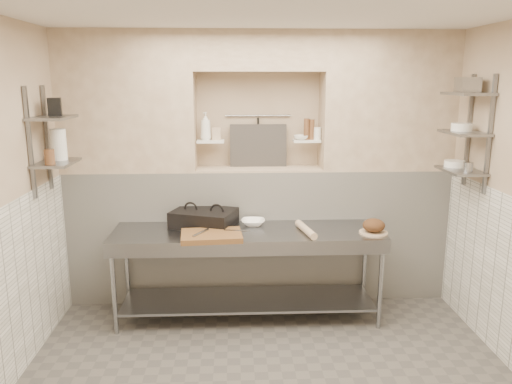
{
  "coord_description": "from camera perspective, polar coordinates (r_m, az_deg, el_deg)",
  "views": [
    {
      "loc": [
        -0.26,
        -3.41,
        2.33
      ],
      "look_at": [
        -0.07,
        0.9,
        1.35
      ],
      "focal_mm": 35.0,
      "sensor_mm": 36.0,
      "label": 1
    }
  ],
  "objects": [
    {
      "name": "wall_back",
      "position": [
        5.49,
        0.19,
        3.05
      ],
      "size": [
        4.0,
        0.1,
        2.8
      ],
      "primitive_type": "cube",
      "color": "#C3AD91",
      "rests_on": "ground"
    },
    {
      "name": "wall_front",
      "position": [
        1.71,
        7.08,
        -20.27
      ],
      "size": [
        4.0,
        0.1,
        2.8
      ],
      "primitive_type": "cube",
      "color": "#C3AD91",
      "rests_on": "ground"
    },
    {
      "name": "backwall_lower",
      "position": [
        5.42,
        0.31,
        -4.72
      ],
      "size": [
        4.0,
        0.4,
        1.4
      ],
      "primitive_type": "cube",
      "color": "white",
      "rests_on": "floor"
    },
    {
      "name": "alcove_sill",
      "position": [
        5.25,
        0.32,
        2.7
      ],
      "size": [
        1.3,
        0.4,
        0.02
      ],
      "primitive_type": "cube",
      "color": "#C3AD91",
      "rests_on": "backwall_lower"
    },
    {
      "name": "backwall_pillar_left",
      "position": [
        5.27,
        -14.43,
        9.9
      ],
      "size": [
        1.35,
        0.4,
        1.4
      ],
      "primitive_type": "cube",
      "color": "#C3AD91",
      "rests_on": "backwall_lower"
    },
    {
      "name": "backwall_pillar_right",
      "position": [
        5.4,
        14.73,
        9.95
      ],
      "size": [
        1.35,
        0.4,
        1.4
      ],
      "primitive_type": "cube",
      "color": "#C3AD91",
      "rests_on": "backwall_lower"
    },
    {
      "name": "backwall_header",
      "position": [
        5.17,
        0.34,
        15.79
      ],
      "size": [
        1.3,
        0.4,
        0.4
      ],
      "primitive_type": "cube",
      "color": "#C3AD91",
      "rests_on": "backwall_lower"
    },
    {
      "name": "alcove_shelf_left",
      "position": [
        5.2,
        -5.21,
        5.79
      ],
      "size": [
        0.28,
        0.16,
        0.02
      ],
      "primitive_type": "cube",
      "color": "white",
      "rests_on": "backwall_lower"
    },
    {
      "name": "alcove_shelf_right",
      "position": [
        5.25,
        5.81,
        5.84
      ],
      "size": [
        0.28,
        0.16,
        0.02
      ],
      "primitive_type": "cube",
      "color": "white",
      "rests_on": "backwall_lower"
    },
    {
      "name": "utensil_rail",
      "position": [
        5.35,
        0.23,
        8.72
      ],
      "size": [
        0.7,
        0.02,
        0.02
      ],
      "primitive_type": "cylinder",
      "rotation": [
        0.0,
        1.57,
        0.0
      ],
      "color": "gray",
      "rests_on": "wall_back"
    },
    {
      "name": "hanging_steel",
      "position": [
        5.34,
        0.24,
        6.89
      ],
      "size": [
        0.02,
        0.02,
        0.3
      ],
      "primitive_type": "cylinder",
      "color": "black",
      "rests_on": "utensil_rail"
    },
    {
      "name": "splash_panel",
      "position": [
        5.31,
        0.27,
        5.33
      ],
      "size": [
        0.6,
        0.08,
        0.45
      ],
      "primitive_type": "cube",
      "rotation": [
        -0.14,
        0.0,
        0.0
      ],
      "color": "#383330",
      "rests_on": "alcove_sill"
    },
    {
      "name": "shelf_rail_left_a",
      "position": [
        4.99,
        -22.76,
        5.72
      ],
      "size": [
        0.03,
        0.03,
        0.95
      ],
      "primitive_type": "cube",
      "color": "slate",
      "rests_on": "wall_left"
    },
    {
      "name": "shelf_rail_left_b",
      "position": [
        4.62,
        -24.43,
        5.08
      ],
      "size": [
        0.03,
        0.03,
        0.95
      ],
      "primitive_type": "cube",
      "color": "slate",
      "rests_on": "wall_left"
    },
    {
      "name": "wall_shelf_left_lower",
      "position": [
        4.79,
        -21.84,
        3.11
      ],
      "size": [
        0.3,
        0.5,
        0.02
      ],
      "primitive_type": "cube",
      "color": "slate",
      "rests_on": "wall_left"
    },
    {
      "name": "wall_shelf_left_upper",
      "position": [
        4.74,
        -22.24,
        7.87
      ],
      "size": [
        0.3,
        0.5,
        0.03
      ],
      "primitive_type": "cube",
      "color": "slate",
      "rests_on": "wall_left"
    },
    {
      "name": "shelf_rail_right_a",
      "position": [
        5.19,
        23.12,
        6.48
      ],
      "size": [
        0.03,
        0.03,
        1.05
      ],
      "primitive_type": "cube",
      "color": "slate",
      "rests_on": "wall_right"
    },
    {
      "name": "shelf_rail_right_b",
      "position": [
        4.83,
        25.14,
        5.9
      ],
      "size": [
        0.03,
        0.03,
        1.05
      ],
      "primitive_type": "cube",
      "color": "slate",
      "rests_on": "wall_right"
    },
    {
      "name": "wall_shelf_right_lower",
      "position": [
        5.0,
        22.35,
        2.27
      ],
      "size": [
        0.3,
        0.5,
        0.02
      ],
      "primitive_type": "cube",
      "color": "slate",
      "rests_on": "wall_right"
    },
    {
      "name": "wall_shelf_right_mid",
      "position": [
        4.95,
        22.69,
        6.26
      ],
      "size": [
        0.3,
        0.5,
        0.02
      ],
      "primitive_type": "cube",
      "color": "slate",
      "rests_on": "wall_right"
    },
    {
      "name": "wall_shelf_right_upper",
      "position": [
        4.93,
        23.04,
        10.29
      ],
      "size": [
        0.3,
        0.5,
        0.03
      ],
      "primitive_type": "cube",
      "color": "slate",
      "rests_on": "wall_right"
    },
    {
      "name": "prep_table",
      "position": [
        4.89,
        -0.94,
        -7.38
      ],
      "size": [
        2.6,
        0.7,
        0.9
      ],
      "color": "gray",
      "rests_on": "floor"
    },
    {
      "name": "panini_press",
      "position": [
        4.99,
        -5.97,
        -2.97
      ],
      "size": [
        0.7,
        0.6,
        0.16
      ],
      "rotation": [
        0.0,
        0.0,
        -0.34
      ],
      "color": "black",
      "rests_on": "prep_table"
    },
    {
      "name": "cutting_board",
      "position": [
        4.61,
        -5.11,
        -5.0
      ],
      "size": [
        0.58,
        0.43,
        0.05
      ],
      "primitive_type": "cube",
      "rotation": [
        0.0,
        0.0,
        0.08
      ],
      "color": "brown",
      "rests_on": "prep_table"
    },
    {
      "name": "knife_blade",
      "position": [
        4.67,
        -2.15,
        -4.43
      ],
      "size": [
        0.25,
        0.06,
        0.01
      ],
      "primitive_type": "cube",
      "rotation": [
        0.0,
        0.0,
        -0.13
      ],
      "color": "gray",
      "rests_on": "cutting_board"
    },
    {
      "name": "tongs",
      "position": [
        4.6,
        -6.34,
        -4.66
      ],
      "size": [
        0.14,
        0.23,
        0.02
      ],
      "primitive_type": "cylinder",
      "rotation": [
        1.57,
        0.0,
        -0.52
      ],
      "color": "gray",
      "rests_on": "cutting_board"
    },
    {
      "name": "mixing_bowl",
      "position": [
        5.0,
        -0.33,
        -3.49
      ],
      "size": [
        0.25,
        0.25,
        0.06
      ],
      "primitive_type": "imported",
      "rotation": [
        0.0,
        0.0,
        -0.06
      ],
      "color": "white",
      "rests_on": "prep_table"
    },
    {
      "name": "rolling_pin",
      "position": [
        4.76,
        5.72,
        -4.29
      ],
      "size": [
        0.15,
        0.46,
        0.07
      ],
      "primitive_type": "cylinder",
      "rotation": [
        1.57,
        0.0,
        0.19
      ],
      "color": "tan",
      "rests_on": "prep_table"
    },
    {
      "name": "bread_board",
      "position": [
        4.87,
        13.27,
        -4.53
      ],
      "size": [
        0.27,
        0.27,
        0.02
      ],
      "primitive_type": "cylinder",
      "color": "tan",
      "rests_on": "prep_table"
    },
    {
      "name": "bread_loaf",
      "position": [
        4.85,
        13.31,
        -3.73
      ],
      "size": [
        0.21,
        0.21,
        0.13
      ],
      "primitive_type": "ellipsoid",
      "color": "#4C2D19",
      "rests_on": "bread_board"
    },
    {
      "name": "bottle_soap",
      "position": [
        5.19,
        -5.78,
        7.5
      ],
      "size": [
        0.14,
        0.14,
        0.29
      ],
      "primitive_type": "imported",
      "rotation": [
        0.0,
        0.0,
        -0.37
      ],
      "color": "white",
      "rests_on": "alcove_shelf_left"
    },
    {
      "name": "jar_alcove",
      "position": [
        5.21,
        -4.53,
        6.67
      ],
      "size": [
        0.09,
        0.09,
        0.13
      ],
      "primitive_type": "cube",
      "color": "#C3AD91",
      "rests_on": "alcove_shelf_left"
    },
    {
      "name": "bowl_alcove",
      "position": [
        5.23,
        5.15,
        6.23
      ],
      "size": [
        0.17,
        0.17,
        0.05
      ],
      "primitive_type": "imported",
      "rotation": [
        0.0,
        0.0,
        0.13
      ],
      "color": "white",
      "rests_on": "alcove_shelf_right"
    },
    {
      "name": "condiment_a",
      "position": [
        5.24,
        6.37,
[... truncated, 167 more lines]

